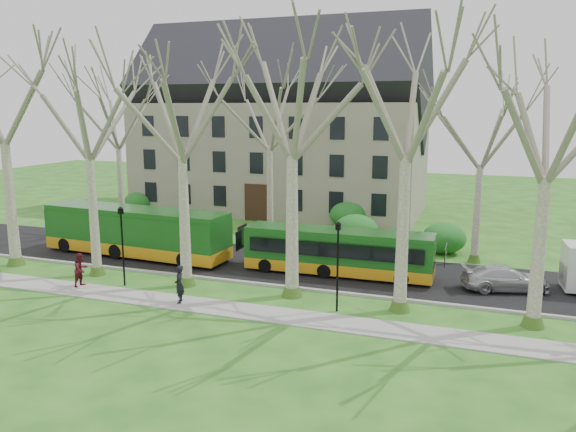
# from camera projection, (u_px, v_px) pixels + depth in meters

# --- Properties ---
(ground) EXTENTS (120.00, 120.00, 0.00)m
(ground) POSITION_uv_depth(u_px,v_px,m) (232.00, 292.00, 29.78)
(ground) COLOR #285B1A
(ground) RESTS_ON ground
(sidewalk) EXTENTS (70.00, 2.00, 0.06)m
(sidewalk) POSITION_uv_depth(u_px,v_px,m) (210.00, 306.00, 27.46)
(sidewalk) COLOR gray
(sidewalk) RESTS_ON ground
(road) EXTENTS (80.00, 8.00, 0.06)m
(road) POSITION_uv_depth(u_px,v_px,m) (269.00, 264.00, 34.87)
(road) COLOR black
(road) RESTS_ON ground
(curb) EXTENTS (80.00, 0.25, 0.14)m
(curb) POSITION_uv_depth(u_px,v_px,m) (243.00, 282.00, 31.16)
(curb) COLOR #A5A39E
(curb) RESTS_ON ground
(building) EXTENTS (26.50, 12.20, 16.00)m
(building) POSITION_uv_depth(u_px,v_px,m) (281.00, 124.00, 52.43)
(building) COLOR gray
(building) RESTS_ON ground
(tree_row_verge) EXTENTS (49.00, 7.00, 14.00)m
(tree_row_verge) POSITION_uv_depth(u_px,v_px,m) (232.00, 159.00, 28.73)
(tree_row_verge) COLOR gray
(tree_row_verge) RESTS_ON ground
(tree_row_far) EXTENTS (33.00, 7.00, 12.00)m
(tree_row_far) POSITION_uv_depth(u_px,v_px,m) (280.00, 160.00, 39.27)
(tree_row_far) COLOR gray
(tree_row_far) RESTS_ON ground
(lamp_row) EXTENTS (36.22, 0.22, 4.30)m
(lamp_row) POSITION_uv_depth(u_px,v_px,m) (223.00, 249.00, 28.37)
(lamp_row) COLOR black
(lamp_row) RESTS_ON ground
(hedges) EXTENTS (30.60, 8.60, 2.00)m
(hedges) POSITION_uv_depth(u_px,v_px,m) (253.00, 219.00, 44.08)
(hedges) COLOR #1B5F22
(hedges) RESTS_ON ground
(bus_lead) EXTENTS (13.12, 3.63, 3.24)m
(bus_lead) POSITION_uv_depth(u_px,v_px,m) (136.00, 231.00, 36.57)
(bus_lead) COLOR #175118
(bus_lead) RESTS_ON road
(bus_follow) EXTENTS (10.90, 2.40, 2.72)m
(bus_follow) POSITION_uv_depth(u_px,v_px,m) (338.00, 251.00, 32.49)
(bus_follow) COLOR #175118
(bus_follow) RESTS_ON road
(sedan) EXTENTS (4.83, 3.08, 1.30)m
(sedan) POSITION_uv_depth(u_px,v_px,m) (505.00, 278.00, 29.72)
(sedan) COLOR #B7B7BC
(sedan) RESTS_ON road
(pedestrian_a) EXTENTS (0.70, 0.82, 1.90)m
(pedestrian_a) POSITION_uv_depth(u_px,v_px,m) (179.00, 284.00, 27.77)
(pedestrian_a) COLOR black
(pedestrian_a) RESTS_ON sidewalk
(pedestrian_b) EXTENTS (0.78, 0.96, 1.83)m
(pedestrian_b) POSITION_uv_depth(u_px,v_px,m) (81.00, 270.00, 30.39)
(pedestrian_b) COLOR #54131D
(pedestrian_b) RESTS_ON sidewalk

